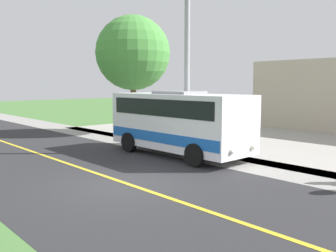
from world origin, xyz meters
name	(u,v)px	position (x,y,z in m)	size (l,w,h in m)	color
ground_plane	(126,184)	(0.00, 0.00, 0.00)	(120.00, 120.00, 0.00)	#477238
road_surface	(126,184)	(0.00, 0.00, 0.00)	(8.00, 100.00, 0.01)	#28282B
sidewalk	(229,160)	(-5.20, 0.00, 0.00)	(2.40, 100.00, 0.01)	gray
road_centre_line	(126,183)	(0.00, 0.00, 0.01)	(0.16, 100.00, 0.00)	gold
shuttle_bus_front	(179,120)	(-4.49, -2.24, 1.55)	(2.64, 6.86, 2.82)	white
street_light_pole	(185,62)	(-4.87, -2.26, 4.08)	(1.97, 0.24, 7.35)	#9E9EA3
tree_curbside	(133,53)	(-7.40, -9.38, 5.04)	(4.64, 4.64, 7.37)	brown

